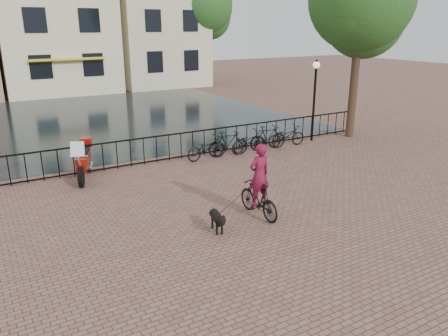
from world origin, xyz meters
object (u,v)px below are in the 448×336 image
cyclist (259,185)px  motorcycle (83,156)px  dog (217,220)px  lamp_post (315,87)px

cyclist → motorcycle: bearing=-60.5°
dog → motorcycle: bearing=121.1°
dog → motorcycle: (-1.90, 5.66, 0.48)m
dog → motorcycle: size_ratio=0.41×
dog → cyclist: bearing=21.8°
lamp_post → dog: lamp_post is taller
lamp_post → motorcycle: size_ratio=1.56×
cyclist → motorcycle: (-3.30, 5.43, -0.12)m
lamp_post → dog: bearing=-144.6°
cyclist → lamp_post: bearing=-142.2°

